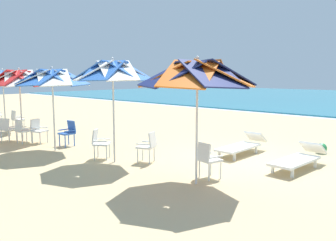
{
  "coord_description": "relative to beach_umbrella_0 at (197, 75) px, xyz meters",
  "views": [
    {
      "loc": [
        4.95,
        -8.31,
        2.42
      ],
      "look_at": [
        -2.44,
        -0.57,
        1.0
      ],
      "focal_mm": 36.78,
      "sensor_mm": 36.0,
      "label": 1
    }
  ],
  "objects": [
    {
      "name": "beach_umbrella_2",
      "position": [
        -5.46,
        -0.47,
        -0.1
      ],
      "size": [
        2.39,
        2.39,
        2.68
      ],
      "color": "silver",
      "rests_on": "ground"
    },
    {
      "name": "sun_lounger_0",
      "position": [
        1.13,
        2.8,
        -2.14
      ],
      "size": [
        0.72,
        2.17,
        0.62
      ],
      "color": "white",
      "rests_on": "ground"
    },
    {
      "name": "beach_ball",
      "position": [
        0.91,
        5.06,
        -2.26
      ],
      "size": [
        0.32,
        0.32,
        0.32
      ],
      "primitive_type": "sphere",
      "color": "#2D8C4C",
      "rests_on": "ground"
    },
    {
      "name": "plastic_chair_3",
      "position": [
        -5.81,
        0.23,
        -1.93
      ],
      "size": [
        0.46,
        0.48,
        0.87
      ],
      "color": "blue",
      "rests_on": "ground"
    },
    {
      "name": "beach_umbrella_3",
      "position": [
        -7.84,
        -0.49,
        -0.14
      ],
      "size": [
        2.42,
        2.42,
        2.69
      ],
      "color": "silver",
      "rests_on": "ground"
    },
    {
      "name": "ground_plane",
      "position": [
        -0.27,
        2.49,
        -2.42
      ],
      "size": [
        80.0,
        80.0,
        0.0
      ],
      "primitive_type": "plane",
      "color": "#D3B784"
    },
    {
      "name": "sun_lounger_1",
      "position": [
        -0.82,
        3.22,
        -2.14
      ],
      "size": [
        0.68,
        2.16,
        0.62
      ],
      "color": "white",
      "rests_on": "ground"
    },
    {
      "name": "plastic_chair_1",
      "position": [
        -3.51,
        -0.11,
        -1.93
      ],
      "size": [
        0.63,
        0.63,
        0.87
      ],
      "color": "white",
      "rests_on": "ground"
    },
    {
      "name": "beach_umbrella_1",
      "position": [
        -2.89,
        -0.06,
        0.08
      ],
      "size": [
        2.22,
        2.22,
        2.9
      ],
      "color": "silver",
      "rests_on": "ground"
    },
    {
      "name": "plastic_chair_2",
      "position": [
        -2.16,
        0.56,
        -1.93
      ],
      "size": [
        0.6,
        0.58,
        0.87
      ],
      "color": "white",
      "rests_on": "ground"
    },
    {
      "name": "plastic_chair_4",
      "position": [
        -7.39,
        -0.68,
        -1.93
      ],
      "size": [
        0.47,
        0.49,
        0.87
      ],
      "color": "white",
      "rests_on": "ground"
    },
    {
      "name": "beach_umbrella_4",
      "position": [
        -10.48,
        -0.07,
        -0.11
      ],
      "size": [
        2.37,
        2.37,
        2.71
      ],
      "color": "silver",
      "rests_on": "ground"
    },
    {
      "name": "beach_umbrella_0",
      "position": [
        0.0,
        0.0,
        0.0
      ],
      "size": [
        2.59,
        2.59,
        2.82
      ],
      "color": "silver",
      "rests_on": "ground"
    },
    {
      "name": "plastic_chair_6",
      "position": [
        -7.03,
        -0.26,
        -1.93
      ],
      "size": [
        0.59,
        0.56,
        0.87
      ],
      "color": "white",
      "rests_on": "ground"
    },
    {
      "name": "plastic_chair_0",
      "position": [
        -0.05,
        0.49,
        -1.93
      ],
      "size": [
        0.53,
        0.55,
        0.87
      ],
      "color": "white",
      "rests_on": "ground"
    },
    {
      "name": "plastic_chair_5",
      "position": [
        -8.15,
        -0.9,
        -1.93
      ],
      "size": [
        0.59,
        0.61,
        0.87
      ],
      "color": "white",
      "rests_on": "ground"
    },
    {
      "name": "plastic_chair_7",
      "position": [
        -10.67,
        0.5,
        -1.93
      ],
      "size": [
        0.45,
        0.48,
        0.87
      ],
      "color": "white",
      "rests_on": "ground"
    }
  ]
}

